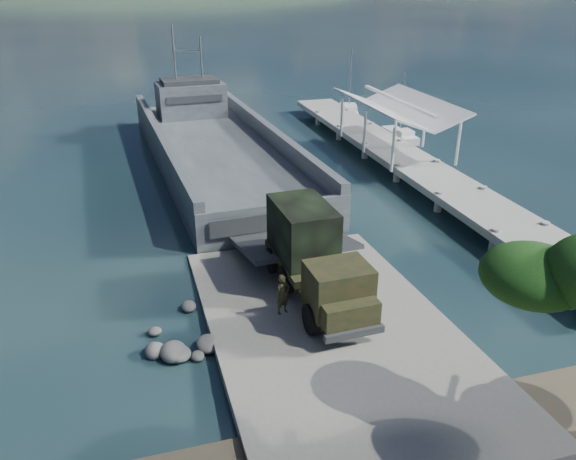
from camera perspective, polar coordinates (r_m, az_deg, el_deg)
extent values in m
plane|color=#162E36|center=(25.26, 3.58, -9.36)|extent=(1400.00, 1400.00, 0.00)
cube|color=gray|center=(24.34, 4.39, -10.13)|extent=(10.00, 18.00, 0.50)
cube|color=#ACADA2|center=(44.72, 11.76, 7.09)|extent=(4.00, 44.00, 0.50)
cube|color=#43484F|center=(46.00, -7.27, 7.19)|extent=(10.95, 31.14, 2.55)
cube|color=#43484F|center=(44.82, -12.82, 8.83)|extent=(2.38, 30.64, 1.33)
cube|color=#43484F|center=(46.52, -2.16, 9.99)|extent=(2.38, 30.64, 1.33)
cube|color=#43484F|center=(32.00, -1.28, 0.50)|extent=(9.20, 0.94, 2.66)
cube|color=#43484F|center=(55.05, -9.85, 12.94)|extent=(6.36, 4.43, 3.07)
cube|color=#303336|center=(54.73, -9.98, 14.72)|extent=(5.29, 3.56, 0.41)
cylinder|color=gray|center=(54.20, -11.50, 17.03)|extent=(0.16, 0.16, 5.11)
cylinder|color=gray|center=(54.68, -8.81, 16.74)|extent=(0.16, 0.16, 4.09)
cylinder|color=black|center=(23.38, 2.47, -9.01)|extent=(0.51, 1.33, 1.31)
cylinder|color=black|center=(24.19, 7.67, -7.98)|extent=(0.51, 1.33, 1.31)
cylinder|color=black|center=(26.13, -0.20, -5.06)|extent=(0.51, 1.33, 1.31)
cylinder|color=black|center=(26.85, 4.52, -4.27)|extent=(0.51, 1.33, 1.31)
cylinder|color=black|center=(27.82, -1.50, -3.11)|extent=(0.51, 1.33, 1.31)
cylinder|color=black|center=(28.50, 2.97, -2.42)|extent=(0.51, 1.33, 1.31)
cube|color=black|center=(25.90, 2.67, -4.99)|extent=(2.53, 7.75, 0.25)
cube|color=black|center=(23.20, 5.13, -5.86)|extent=(2.60, 2.12, 2.02)
cube|color=black|center=(22.53, 6.30, -8.44)|extent=(2.35, 1.00, 1.01)
cube|color=black|center=(26.89, 1.61, -2.93)|extent=(2.71, 4.74, 0.35)
cube|color=black|center=(26.42, 1.50, 0.07)|extent=(2.57, 3.93, 2.52)
cube|color=#303336|center=(22.50, 6.76, -10.39)|extent=(2.53, 0.35, 0.30)
imported|color=black|center=(23.96, -0.53, -7.36)|extent=(0.77, 0.64, 1.81)
cube|color=white|center=(54.09, 11.27, 9.32)|extent=(1.55, 5.15, 0.84)
cube|color=white|center=(53.15, 11.76, 9.63)|extent=(1.32, 1.51, 0.56)
cylinder|color=gray|center=(53.39, 11.54, 12.45)|extent=(0.09, 0.09, 5.60)
cube|color=white|center=(62.83, 6.20, 11.79)|extent=(3.53, 6.18, 0.97)
cube|color=white|center=(61.64, 6.28, 12.15)|extent=(1.98, 2.12, 0.65)
cylinder|color=gray|center=(62.15, 6.35, 14.94)|extent=(0.11, 0.11, 6.48)
ellipsoid|color=#103B11|center=(17.92, 23.66, -4.21)|extent=(3.04, 3.04, 1.74)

